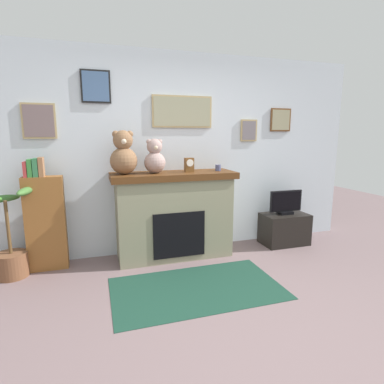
{
  "coord_description": "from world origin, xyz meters",
  "views": [
    {
      "loc": [
        -1.06,
        -2.04,
        1.56
      ],
      "look_at": [
        0.12,
        1.69,
        0.83
      ],
      "focal_mm": 28.88,
      "sensor_mm": 36.0,
      "label": 1
    }
  ],
  "objects_px": {
    "mantel_clock": "(189,165)",
    "bookshelf": "(45,220)",
    "fireplace": "(174,214)",
    "tv_stand": "(284,229)",
    "potted_plant": "(11,250)",
    "television": "(286,203)",
    "teddy_bear_tan": "(155,158)",
    "candle_jar": "(218,168)",
    "teddy_bear_cream": "(123,155)"
  },
  "relations": [
    {
      "from": "bookshelf",
      "to": "tv_stand",
      "type": "bearing_deg",
      "value": -1.83
    },
    {
      "from": "tv_stand",
      "to": "candle_jar",
      "type": "bearing_deg",
      "value": 178.53
    },
    {
      "from": "candle_jar",
      "to": "mantel_clock",
      "type": "bearing_deg",
      "value": -179.82
    },
    {
      "from": "potted_plant",
      "to": "teddy_bear_tan",
      "type": "bearing_deg",
      "value": 1.33
    },
    {
      "from": "potted_plant",
      "to": "tv_stand",
      "type": "distance_m",
      "value": 3.49
    },
    {
      "from": "television",
      "to": "candle_jar",
      "type": "height_order",
      "value": "candle_jar"
    },
    {
      "from": "tv_stand",
      "to": "teddy_bear_tan",
      "type": "height_order",
      "value": "teddy_bear_tan"
    },
    {
      "from": "candle_jar",
      "to": "mantel_clock",
      "type": "relative_size",
      "value": 0.45
    },
    {
      "from": "potted_plant",
      "to": "teddy_bear_tan",
      "type": "height_order",
      "value": "teddy_bear_tan"
    },
    {
      "from": "television",
      "to": "teddy_bear_tan",
      "type": "bearing_deg",
      "value": 179.16
    },
    {
      "from": "tv_stand",
      "to": "candle_jar",
      "type": "height_order",
      "value": "candle_jar"
    },
    {
      "from": "fireplace",
      "to": "teddy_bear_tan",
      "type": "relative_size",
      "value": 3.72
    },
    {
      "from": "fireplace",
      "to": "candle_jar",
      "type": "bearing_deg",
      "value": -1.72
    },
    {
      "from": "mantel_clock",
      "to": "teddy_bear_tan",
      "type": "relative_size",
      "value": 0.43
    },
    {
      "from": "fireplace",
      "to": "teddy_bear_tan",
      "type": "bearing_deg",
      "value": -175.59
    },
    {
      "from": "bookshelf",
      "to": "tv_stand",
      "type": "distance_m",
      "value": 3.16
    },
    {
      "from": "fireplace",
      "to": "tv_stand",
      "type": "xyz_separation_m",
      "value": [
        1.63,
        -0.04,
        -0.33
      ]
    },
    {
      "from": "potted_plant",
      "to": "mantel_clock",
      "type": "xyz_separation_m",
      "value": [
        2.06,
        0.04,
        0.87
      ]
    },
    {
      "from": "candle_jar",
      "to": "potted_plant",
      "type": "bearing_deg",
      "value": -179.1
    },
    {
      "from": "potted_plant",
      "to": "bookshelf",
      "type": "bearing_deg",
      "value": 17.5
    },
    {
      "from": "teddy_bear_cream",
      "to": "teddy_bear_tan",
      "type": "relative_size",
      "value": 1.23
    },
    {
      "from": "fireplace",
      "to": "bookshelf",
      "type": "relative_size",
      "value": 1.18
    },
    {
      "from": "mantel_clock",
      "to": "bookshelf",
      "type": "bearing_deg",
      "value": 177.5
    },
    {
      "from": "potted_plant",
      "to": "teddy_bear_cream",
      "type": "xyz_separation_m",
      "value": [
        1.26,
        0.04,
        1.01
      ]
    },
    {
      "from": "tv_stand",
      "to": "television",
      "type": "xyz_separation_m",
      "value": [
        -0.0,
        -0.0,
        0.38
      ]
    },
    {
      "from": "potted_plant",
      "to": "television",
      "type": "xyz_separation_m",
      "value": [
        3.49,
        0.01,
        0.29
      ]
    },
    {
      "from": "bookshelf",
      "to": "candle_jar",
      "type": "relative_size",
      "value": 16.34
    },
    {
      "from": "potted_plant",
      "to": "candle_jar",
      "type": "bearing_deg",
      "value": 0.9
    },
    {
      "from": "bookshelf",
      "to": "mantel_clock",
      "type": "xyz_separation_m",
      "value": [
        1.71,
        -0.07,
        0.6
      ]
    },
    {
      "from": "fireplace",
      "to": "tv_stand",
      "type": "distance_m",
      "value": 1.66
    },
    {
      "from": "potted_plant",
      "to": "candle_jar",
      "type": "xyz_separation_m",
      "value": [
        2.46,
        0.04,
        0.82
      ]
    },
    {
      "from": "fireplace",
      "to": "mantel_clock",
      "type": "relative_size",
      "value": 8.74
    },
    {
      "from": "tv_stand",
      "to": "mantel_clock",
      "type": "distance_m",
      "value": 1.72
    },
    {
      "from": "teddy_bear_cream",
      "to": "teddy_bear_tan",
      "type": "height_order",
      "value": "teddy_bear_cream"
    },
    {
      "from": "fireplace",
      "to": "teddy_bear_tan",
      "type": "height_order",
      "value": "teddy_bear_tan"
    },
    {
      "from": "tv_stand",
      "to": "teddy_bear_tan",
      "type": "bearing_deg",
      "value": 179.2
    },
    {
      "from": "television",
      "to": "fireplace",
      "type": "bearing_deg",
      "value": 178.39
    },
    {
      "from": "fireplace",
      "to": "potted_plant",
      "type": "height_order",
      "value": "fireplace"
    },
    {
      "from": "fireplace",
      "to": "candle_jar",
      "type": "xyz_separation_m",
      "value": [
        0.59,
        -0.02,
        0.58
      ]
    },
    {
      "from": "television",
      "to": "bookshelf",
      "type": "bearing_deg",
      "value": 178.15
    },
    {
      "from": "tv_stand",
      "to": "candle_jar",
      "type": "xyz_separation_m",
      "value": [
        -1.03,
        0.03,
        0.91
      ]
    },
    {
      "from": "bookshelf",
      "to": "mantel_clock",
      "type": "height_order",
      "value": "bookshelf"
    },
    {
      "from": "potted_plant",
      "to": "tv_stand",
      "type": "height_order",
      "value": "potted_plant"
    },
    {
      "from": "potted_plant",
      "to": "television",
      "type": "relative_size",
      "value": 2.03
    },
    {
      "from": "teddy_bear_cream",
      "to": "fireplace",
      "type": "bearing_deg",
      "value": 1.74
    },
    {
      "from": "television",
      "to": "mantel_clock",
      "type": "bearing_deg",
      "value": 178.93
    },
    {
      "from": "television",
      "to": "teddy_bear_cream",
      "type": "bearing_deg",
      "value": 179.3
    },
    {
      "from": "candle_jar",
      "to": "fireplace",
      "type": "bearing_deg",
      "value": 178.28
    },
    {
      "from": "potted_plant",
      "to": "candle_jar",
      "type": "distance_m",
      "value": 2.59
    },
    {
      "from": "television",
      "to": "mantel_clock",
      "type": "xyz_separation_m",
      "value": [
        -1.43,
        0.03,
        0.58
      ]
    }
  ]
}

